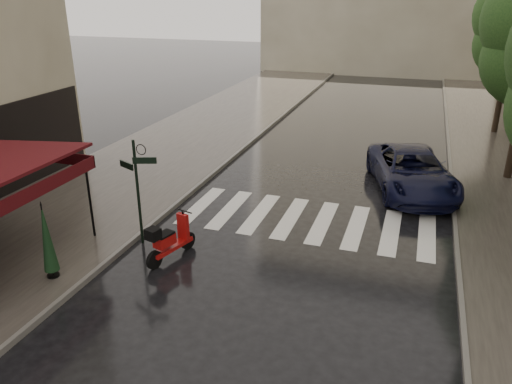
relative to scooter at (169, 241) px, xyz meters
The scene contains 9 objects.
ground 2.46m from the scooter, 90.40° to the right, with size 120.00×120.00×0.00m, color black.
sidewalk_near 10.62m from the scooter, 115.19° to the left, with size 6.00×60.00×0.12m, color #38332D.
curb_near 9.73m from the scooter, 98.68° to the left, with size 0.12×60.00×0.16m, color #595651.
curb_far 12.15m from the scooter, 52.26° to the left, with size 0.12×60.00×0.16m, color #595651.
crosswalk 4.70m from the scooter, 50.62° to the left, with size 7.85×3.20×0.01m.
signpost 1.86m from the scooter, 153.48° to the left, with size 1.17×0.29×3.10m.
scooter is the anchor object (origin of this frame).
parked_car 9.44m from the scooter, 50.86° to the left, with size 2.49×5.40×1.50m, color black.
parasol_back 3.05m from the scooter, 140.57° to the right, with size 0.37×0.37×2.00m.
Camera 1 is at (6.01, -8.17, 6.86)m, focal length 35.00 mm.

